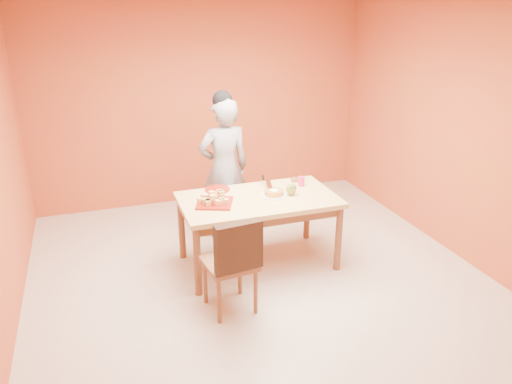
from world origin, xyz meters
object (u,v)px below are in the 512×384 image
object	(u,v)px
dining_table	(258,206)
pastry_platter	(215,203)
egg_ornament	(291,189)
dining_chair	(230,262)
person	(224,169)
checker_tin	(295,180)
magenta_glass	(301,181)
red_dinner_plate	(217,189)
sponge_cake	(274,193)

from	to	relation	value
dining_table	pastry_platter	world-z (taller)	pastry_platter
egg_ornament	dining_chair	bearing A→B (deg)	-156.77
person	egg_ornament	bearing A→B (deg)	116.57
egg_ornament	checker_tin	bearing A→B (deg)	46.24
dining_table	magenta_glass	bearing A→B (deg)	17.92
dining_chair	red_dinner_plate	bearing A→B (deg)	74.20
sponge_cake	checker_tin	bearing A→B (deg)	41.51
sponge_cake	person	bearing A→B (deg)	111.02
pastry_platter	magenta_glass	size ratio (longest dim) A/B	3.39
dining_table	checker_tin	xyz separation A→B (m)	(0.55, 0.34, 0.11)
red_dinner_plate	egg_ornament	xyz separation A→B (m)	(0.69, -0.39, 0.06)
person	egg_ornament	xyz separation A→B (m)	(0.49, -0.85, 0.00)
dining_chair	red_dinner_plate	world-z (taller)	dining_chair
checker_tin	dining_table	bearing A→B (deg)	-148.56
dining_table	red_dinner_plate	bearing A→B (deg)	134.22
dining_table	person	distance (m)	0.84
person	checker_tin	distance (m)	0.84
dining_chair	person	size ratio (longest dim) A/B	0.57
magenta_glass	checker_tin	size ratio (longest dim) A/B	0.99
sponge_cake	red_dinner_plate	bearing A→B (deg)	145.75
dining_table	sponge_cake	distance (m)	0.22
person	pastry_platter	world-z (taller)	person
egg_ornament	red_dinner_plate	bearing A→B (deg)	135.51
red_dinner_plate	egg_ornament	size ratio (longest dim) A/B	1.88
egg_ornament	checker_tin	distance (m)	0.43
sponge_cake	checker_tin	xyz separation A→B (m)	(0.38, 0.34, -0.02)
dining_chair	person	distance (m)	1.61
egg_ornament	magenta_glass	xyz separation A→B (m)	(0.21, 0.22, -0.02)
red_dinner_plate	magenta_glass	distance (m)	0.92
person	sponge_cake	size ratio (longest dim) A/B	8.32
pastry_platter	checker_tin	xyz separation A→B (m)	(1.02, 0.35, 0.01)
dining_chair	sponge_cake	bearing A→B (deg)	39.88
magenta_glass	dining_table	bearing A→B (deg)	-162.08
sponge_cake	egg_ornament	size ratio (longest dim) A/B	1.42
sponge_cake	egg_ornament	world-z (taller)	egg_ornament
red_dinner_plate	dining_chair	bearing A→B (deg)	-99.19
red_dinner_plate	magenta_glass	world-z (taller)	magenta_glass
dining_chair	checker_tin	world-z (taller)	dining_chair
dining_chair	egg_ornament	size ratio (longest dim) A/B	6.78
pastry_platter	egg_ornament	bearing A→B (deg)	-1.49
pastry_platter	egg_ornament	size ratio (longest dim) A/B	2.45
sponge_cake	checker_tin	distance (m)	0.51
red_dinner_plate	checker_tin	distance (m)	0.89
egg_ornament	magenta_glass	world-z (taller)	egg_ornament
dining_table	red_dinner_plate	size ratio (longest dim) A/B	6.09
dining_table	pastry_platter	xyz separation A→B (m)	(-0.46, -0.02, 0.10)
egg_ornament	magenta_glass	size ratio (longest dim) A/B	1.39
dining_table	dining_chair	bearing A→B (deg)	-125.44
pastry_platter	magenta_glass	distance (m)	1.04
person	magenta_glass	world-z (taller)	person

